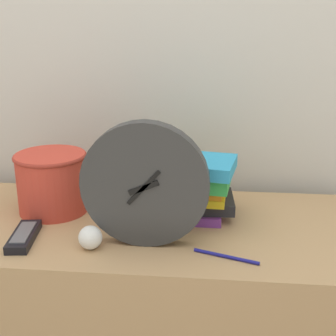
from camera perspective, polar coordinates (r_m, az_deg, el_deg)
wall_back at (r=1.44m, az=-1.54°, el=15.47°), size 6.00×0.04×2.40m
desk_clock at (r=1.07m, az=-2.85°, el=-2.07°), size 0.30×0.04×0.30m
book_stack at (r=1.24m, az=2.48°, el=-2.12°), size 0.25×0.21×0.17m
basket at (r=1.31m, az=-13.96°, el=-1.51°), size 0.20×0.20×0.16m
tv_remote at (r=1.19m, az=-17.17°, el=-7.95°), size 0.07×0.16×0.02m
crumpled_paper_ball at (r=1.11m, az=-9.45°, el=-8.35°), size 0.06×0.06×0.06m
pen at (r=1.07m, az=7.09°, el=-10.65°), size 0.15×0.06×0.01m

